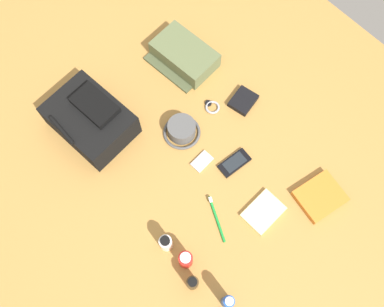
% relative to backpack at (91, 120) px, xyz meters
% --- Properties ---
extents(ground_plane, '(2.64, 2.02, 0.02)m').
position_rel_backpack_xyz_m(ground_plane, '(-0.37, -0.21, -0.08)').
color(ground_plane, '#A47538').
rests_on(ground_plane, ground).
extents(backpack, '(0.35, 0.27, 0.16)m').
position_rel_backpack_xyz_m(backpack, '(0.00, 0.00, 0.00)').
color(backpack, black).
rests_on(backpack, ground_plane).
extents(toiletry_pouch, '(0.29, 0.23, 0.08)m').
position_rel_backpack_xyz_m(toiletry_pouch, '(-0.01, -0.49, -0.03)').
color(toiletry_pouch, '#56603D').
rests_on(toiletry_pouch, ground_plane).
extents(bucket_hat, '(0.16, 0.16, 0.07)m').
position_rel_backpack_xyz_m(bucket_hat, '(-0.27, -0.25, -0.04)').
color(bucket_hat, '#4C4C4C').
rests_on(bucket_hat, ground_plane).
extents(deodorant_spray, '(0.04, 0.04, 0.14)m').
position_rel_backpack_xyz_m(deodorant_spray, '(-0.87, 0.07, -0.00)').
color(deodorant_spray, blue).
rests_on(deodorant_spray, ground_plane).
extents(cologne_bottle, '(0.04, 0.04, 0.12)m').
position_rel_backpack_xyz_m(cologne_bottle, '(-0.74, 0.12, -0.01)').
color(cologne_bottle, '#473319').
rests_on(cologne_bottle, ground_plane).
extents(sunscreen_spray, '(0.05, 0.05, 0.12)m').
position_rel_backpack_xyz_m(sunscreen_spray, '(-0.66, 0.08, -0.01)').
color(sunscreen_spray, red).
rests_on(sunscreen_spray, ground_plane).
extents(toothpaste_tube, '(0.05, 0.05, 0.11)m').
position_rel_backpack_xyz_m(toothpaste_tube, '(-0.57, 0.09, -0.02)').
color(toothpaste_tube, white).
rests_on(toothpaste_tube, ground_plane).
extents(paperback_novel, '(0.17, 0.19, 0.03)m').
position_rel_backpack_xyz_m(paperback_novel, '(-0.83, -0.47, -0.06)').
color(paperback_novel, orange).
rests_on(paperback_novel, ground_plane).
extents(cell_phone, '(0.07, 0.14, 0.01)m').
position_rel_backpack_xyz_m(cell_phone, '(-0.51, -0.32, -0.06)').
color(cell_phone, black).
rests_on(cell_phone, ground_plane).
extents(media_player, '(0.06, 0.09, 0.01)m').
position_rel_backpack_xyz_m(media_player, '(-0.42, -0.23, -0.06)').
color(media_player, '#B7B7BC').
rests_on(media_player, ground_plane).
extents(wristwatch, '(0.07, 0.06, 0.01)m').
position_rel_backpack_xyz_m(wristwatch, '(-0.26, -0.43, -0.06)').
color(wristwatch, '#99999E').
rests_on(wristwatch, ground_plane).
extents(toothbrush, '(0.17, 0.08, 0.02)m').
position_rel_backpack_xyz_m(toothbrush, '(-0.62, -0.12, -0.06)').
color(toothbrush, '#198C33').
rests_on(toothbrush, ground_plane).
extents(wallet, '(0.11, 0.13, 0.02)m').
position_rel_backpack_xyz_m(wallet, '(-0.33, -0.54, -0.06)').
color(wallet, black).
rests_on(wallet, ground_plane).
extents(notepad, '(0.12, 0.15, 0.02)m').
position_rel_backpack_xyz_m(notepad, '(-0.73, -0.26, -0.06)').
color(notepad, beige).
rests_on(notepad, ground_plane).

